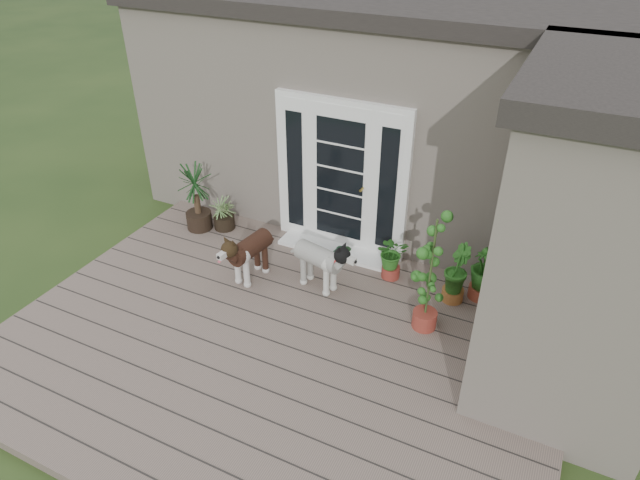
% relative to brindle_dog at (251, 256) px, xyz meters
% --- Properties ---
extents(deck, '(6.20, 4.60, 0.12)m').
position_rel_brindle_dog_xyz_m(deck, '(0.90, -0.95, -0.41)').
color(deck, '#6B5B4C').
rests_on(deck, ground).
extents(house_main, '(7.40, 4.00, 3.10)m').
position_rel_brindle_dog_xyz_m(house_main, '(0.90, 3.30, 1.08)').
color(house_main, '#665E54').
rests_on(house_main, ground).
extents(house_wing, '(1.60, 2.40, 3.10)m').
position_rel_brindle_dog_xyz_m(house_wing, '(3.80, 0.15, 1.08)').
color(house_wing, '#665E54').
rests_on(house_wing, ground).
extents(door_unit, '(1.90, 0.14, 2.15)m').
position_rel_brindle_dog_xyz_m(door_unit, '(0.70, 1.25, 0.73)').
color(door_unit, white).
rests_on(door_unit, deck).
extents(door_step, '(1.60, 0.40, 0.05)m').
position_rel_brindle_dog_xyz_m(door_step, '(0.70, 1.05, -0.32)').
color(door_step, white).
rests_on(door_step, deck).
extents(brindle_dog, '(0.47, 0.88, 0.70)m').
position_rel_brindle_dog_xyz_m(brindle_dog, '(0.00, 0.00, 0.00)').
color(brindle_dog, '#3D2116').
rests_on(brindle_dog, deck).
extents(white_dog, '(0.88, 0.53, 0.69)m').
position_rel_brindle_dog_xyz_m(white_dog, '(0.88, 0.20, -0.00)').
color(white_dog, beige).
rests_on(white_dog, deck).
extents(spider_plant, '(0.66, 0.66, 0.56)m').
position_rel_brindle_dog_xyz_m(spider_plant, '(-1.05, 0.90, -0.07)').
color(spider_plant, '#7E935B').
rests_on(spider_plant, deck).
extents(yucca, '(0.94, 0.94, 1.04)m').
position_rel_brindle_dog_xyz_m(yucca, '(-1.39, 0.74, 0.17)').
color(yucca, black).
rests_on(yucca, deck).
extents(herb_a, '(0.55, 0.55, 0.53)m').
position_rel_brindle_dog_xyz_m(herb_a, '(1.64, 0.81, -0.08)').
color(herb_a, '#1F5A19').
rests_on(herb_a, deck).
extents(herb_b, '(0.44, 0.44, 0.58)m').
position_rel_brindle_dog_xyz_m(herb_b, '(2.50, 0.70, -0.06)').
color(herb_b, '#164F19').
rests_on(herb_b, deck).
extents(herb_c, '(0.42, 0.42, 0.64)m').
position_rel_brindle_dog_xyz_m(herb_c, '(2.80, 0.91, -0.03)').
color(herb_c, '#1C631E').
rests_on(herb_c, deck).
extents(sapling, '(0.57, 0.57, 1.51)m').
position_rel_brindle_dog_xyz_m(sapling, '(2.33, 0.06, 0.41)').
color(sapling, '#265D1A').
rests_on(sapling, deck).
extents(clog_left, '(0.17, 0.32, 0.09)m').
position_rel_brindle_dog_xyz_m(clog_left, '(0.80, 0.94, -0.30)').
color(clog_left, '#15351E').
rests_on(clog_left, deck).
extents(clog_right, '(0.13, 0.27, 0.08)m').
position_rel_brindle_dog_xyz_m(clog_right, '(0.90, 1.02, -0.31)').
color(clog_right, black).
rests_on(clog_right, deck).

